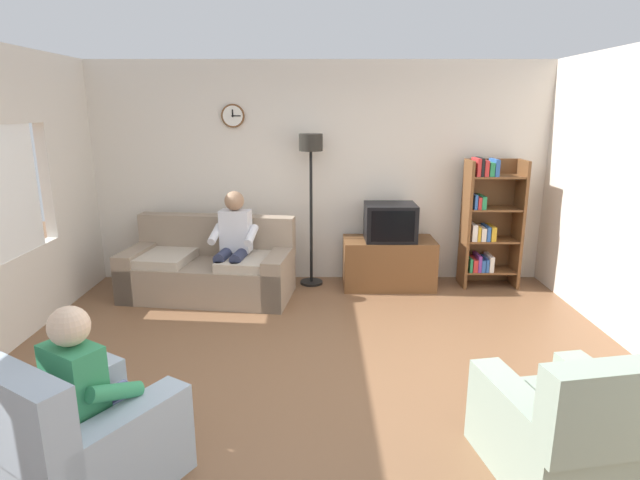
{
  "coord_description": "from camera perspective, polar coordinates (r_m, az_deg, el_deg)",
  "views": [
    {
      "loc": [
        -0.0,
        -3.76,
        2.14
      ],
      "look_at": [
        -0.01,
        0.74,
        0.98
      ],
      "focal_mm": 28.78,
      "sensor_mm": 36.0,
      "label": 1
    }
  ],
  "objects": [
    {
      "name": "tv",
      "position": [
        6.19,
        7.99,
        1.99
      ],
      "size": [
        0.6,
        0.49,
        0.44
      ],
      "color": "black",
      "rests_on": "tv_stand"
    },
    {
      "name": "ground_plane",
      "position": [
        4.33,
        0.17,
        -15.17
      ],
      "size": [
        12.0,
        12.0,
        0.0
      ],
      "primitive_type": "plane",
      "color": "brown"
    },
    {
      "name": "armchair_near_window",
      "position": [
        3.4,
        -24.62,
        -19.88
      ],
      "size": [
        1.15,
        1.17,
        0.9
      ],
      "color": "#9EADBC",
      "rests_on": "ground_plane"
    },
    {
      "name": "back_wall_assembly",
      "position": [
        6.47,
        0.17,
        7.45
      ],
      "size": [
        6.2,
        0.17,
        2.7
      ],
      "color": "silver",
      "rests_on": "ground_plane"
    },
    {
      "name": "tv_stand",
      "position": [
        6.34,
        7.8,
        -2.55
      ],
      "size": [
        1.1,
        0.56,
        0.6
      ],
      "color": "brown",
      "rests_on": "ground_plane"
    },
    {
      "name": "armchair_near_bookshelf",
      "position": [
        3.52,
        25.87,
        -18.76
      ],
      "size": [
        0.94,
        1.01,
        0.9
      ],
      "color": "gray",
      "rests_on": "ground_plane"
    },
    {
      "name": "couch",
      "position": [
        6.12,
        -12.01,
        -3.24
      ],
      "size": [
        2.0,
        1.13,
        0.9
      ],
      "color": "gray",
      "rests_on": "ground_plane"
    },
    {
      "name": "person_on_couch",
      "position": [
        5.85,
        -9.44,
        0.0
      ],
      "size": [
        0.55,
        0.57,
        1.24
      ],
      "color": "silver",
      "rests_on": "ground_plane"
    },
    {
      "name": "floor_lamp",
      "position": [
        6.15,
        -0.83,
        8.02
      ],
      "size": [
        0.28,
        0.28,
        1.85
      ],
      "color": "black",
      "rests_on": "ground_plane"
    },
    {
      "name": "person_in_left_armchair",
      "position": [
        3.28,
        -23.87,
        -14.7
      ],
      "size": [
        0.61,
        0.64,
        1.12
      ],
      "color": "#338C59",
      "rests_on": "ground_plane"
    },
    {
      "name": "bookshelf",
      "position": [
        6.55,
        18.29,
        1.9
      ],
      "size": [
        0.68,
        0.36,
        1.58
      ],
      "color": "brown",
      "rests_on": "ground_plane"
    }
  ]
}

